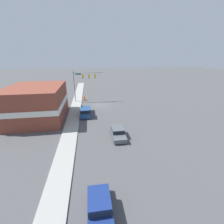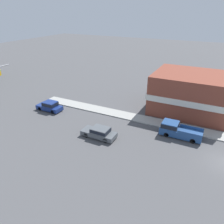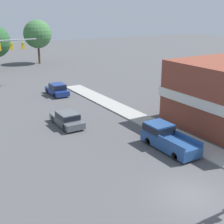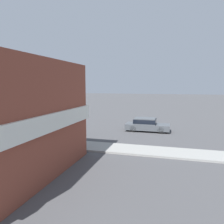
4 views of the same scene
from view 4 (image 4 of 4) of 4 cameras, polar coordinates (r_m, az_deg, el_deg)
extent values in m
plane|color=#4C4C4F|center=(28.33, -23.76, -3.48)|extent=(200.00, 200.00, 0.00)
cylinder|color=black|center=(24.30, 12.81, -3.93)|extent=(0.22, 0.66, 0.66)
cylinder|color=black|center=(22.69, 12.60, -4.71)|extent=(0.22, 0.66, 0.66)
cylinder|color=black|center=(24.59, 6.16, -3.66)|extent=(0.22, 0.66, 0.66)
cylinder|color=black|center=(23.00, 5.48, -4.41)|extent=(0.22, 0.66, 0.66)
cube|color=#51565B|center=(23.57, 9.25, -3.80)|extent=(1.87, 4.60, 0.61)
cube|color=#51565B|center=(23.50, 8.62, -2.31)|extent=(1.72, 2.21, 0.61)
cube|color=black|center=(23.50, 8.62, -2.31)|extent=(1.73, 2.30, 0.43)
cylinder|color=black|center=(22.16, -12.85, -5.00)|extent=(0.22, 0.66, 0.66)
cylinder|color=black|center=(20.68, -15.17, -5.93)|extent=(0.22, 0.66, 0.66)
cylinder|color=black|center=(23.90, -19.86, -4.37)|extent=(0.22, 0.66, 0.66)
cylinder|color=black|center=(22.53, -22.44, -5.16)|extent=(0.22, 0.66, 0.66)
cube|color=navy|center=(22.21, -17.71, -4.40)|extent=(1.97, 5.33, 0.85)
cube|color=navy|center=(21.31, -14.53, -2.50)|extent=(1.87, 2.03, 0.81)
cube|color=black|center=(21.31, -14.53, -2.50)|extent=(1.89, 2.11, 0.56)
cube|color=navy|center=(23.50, -18.91, -2.34)|extent=(0.12, 3.01, 0.35)
cube|color=navy|center=(22.03, -21.63, -3.07)|extent=(0.12, 3.01, 0.35)
camera|label=1|loc=(26.45, 58.65, 18.66)|focal=24.00mm
camera|label=2|loc=(47.77, -3.35, 19.72)|focal=35.00mm
camera|label=3|loc=(45.52, -25.71, 13.94)|focal=50.00mm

